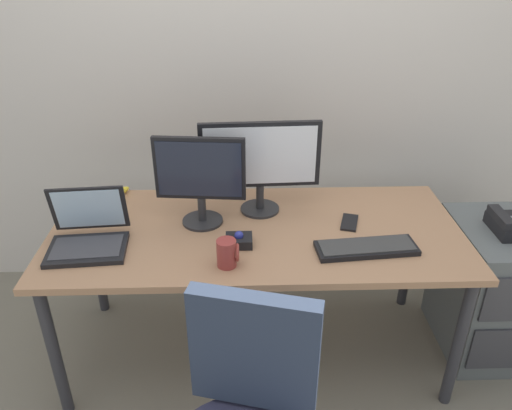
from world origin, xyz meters
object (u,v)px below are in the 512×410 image
Objects in this scene: desk_phone at (511,225)px; monitor_side at (200,176)px; coffee_mug at (227,253)px; laptop at (88,234)px; banana at (114,195)px; keyboard at (366,248)px; trackball_mouse at (239,240)px; monitor_main at (260,160)px; cell_phone at (349,222)px; file_cabinet at (492,289)px.

monitor_side is at bearing 177.50° from desk_phone.
monitor_side is at bearing 109.51° from coffee_mug.
laptop is (-1.83, -0.11, 0.06)m from desk_phone.
coffee_mug is 0.81m from banana.
monitor_side is 0.95× the size of keyboard.
laptop is 2.94× the size of coffee_mug.
monitor_side is 0.32m from trackball_mouse.
monitor_main is at bearing 21.49° from monitor_side.
trackball_mouse is at bearing 73.08° from coffee_mug.
keyboard is 1.23m from banana.
banana is at bearing -177.59° from cell_phone.
keyboard is at bearing -39.96° from monitor_main.
trackball_mouse is (0.62, -0.02, -0.03)m from laptop.
keyboard is (0.68, -0.25, -0.21)m from monitor_side.
monitor_side is 3.65× the size of trackball_mouse.
desk_phone is at bearing -2.50° from monitor_side.
coffee_mug is 0.79× the size of cell_phone.
desk_phone is (-0.01, -0.02, 0.37)m from file_cabinet.
banana reaches higher than keyboard.
desk_phone is at bearing -8.32° from monitor_main.
monitor_main reaches higher than trackball_mouse.
coffee_mug reaches higher than cell_phone.
desk_phone is 0.47× the size of keyboard.
monitor_main is at bearing 21.13° from laptop.
keyboard is 0.52m from trackball_mouse.
monitor_side is 1.21× the size of laptop.
keyboard is (-0.70, -0.21, 0.39)m from file_cabinet.
laptop is 1.74× the size of banana.
keyboard is at bearing -163.59° from file_cabinet.
banana is at bearing 151.34° from monitor_side.
banana is (-1.82, 0.30, 0.02)m from desk_phone.
laptop is at bearing 164.31° from coffee_mug.
coffee_mug is 0.59× the size of banana.
desk_phone is 1.05× the size of banana.
desk_phone is 0.37× the size of monitor_main.
desk_phone reaches higher than banana.
desk_phone is 0.72m from cell_phone.
coffee_mug is at bearing -166.96° from file_cabinet.
banana is at bearing 170.51° from desk_phone.
coffee_mug is at bearing -133.95° from cell_phone.
trackball_mouse is at bearing -173.79° from desk_phone.
laptop is (-1.14, 0.08, 0.04)m from keyboard.
laptop is (-0.72, -0.28, -0.20)m from monitor_main.
trackball_mouse is 0.75m from banana.
monitor_main reaches higher than keyboard.
laptop is at bearing -159.07° from monitor_side.
monitor_side is (-1.37, 0.06, 0.23)m from desk_phone.
desk_phone is 0.72m from keyboard.
monitor_side reaches higher than coffee_mug.
coffee_mug is (-0.04, -0.14, 0.03)m from trackball_mouse.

